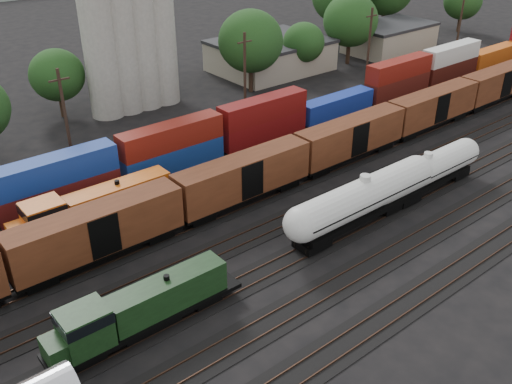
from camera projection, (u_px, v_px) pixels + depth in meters
ground at (289, 219)px, 54.86m from camera, size 600.00×600.00×0.00m
tracks at (289, 219)px, 54.84m from camera, size 180.00×33.20×0.20m
green_locomotive at (136, 311)px, 39.87m from camera, size 15.10×2.66×4.00m
tank_car_a at (363, 198)px, 52.62m from camera, size 18.88×3.38×4.95m
tank_car_b at (426, 171)px, 58.04m from camera, size 16.77×3.00×4.40m
orange_locomotive at (91, 208)px, 51.97m from camera, size 16.84×2.81×4.21m
boxcar_string at (351, 137)px, 64.35m from camera, size 169.00×2.90×4.20m
container_wall at (292, 115)px, 71.35m from camera, size 184.83×2.60×5.80m
grain_silo at (128, 28)px, 75.62m from camera, size 13.40×5.00×29.00m
industrial_sheds at (158, 88)px, 81.18m from camera, size 119.38×17.26×5.10m
tree_band at (141, 49)px, 79.17m from camera, size 164.32×23.67×14.37m
utility_poles at (164, 98)px, 66.76m from camera, size 122.20×0.36×12.00m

